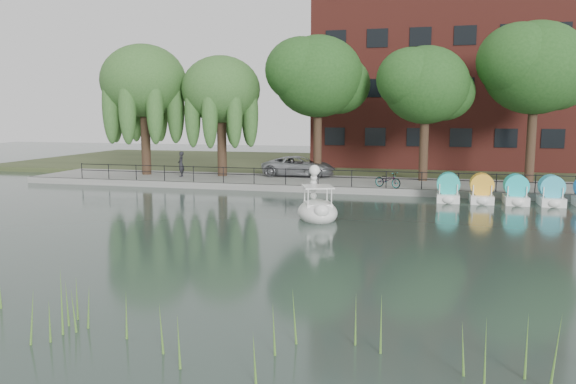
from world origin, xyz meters
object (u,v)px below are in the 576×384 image
at_px(minivan, 299,165).
at_px(swan_boat, 317,208).
at_px(bicycle, 388,179).
at_px(pedestrian, 181,162).

bearing_deg(minivan, swan_boat, -162.99).
bearing_deg(bicycle, swan_boat, -167.10).
bearing_deg(minivan, bicycle, -124.55).
xyz_separation_m(minivan, swan_boat, (3.88, -12.98, -0.68)).
distance_m(bicycle, pedestrian, 14.23).
relative_size(bicycle, pedestrian, 0.87).
bearing_deg(pedestrian, swan_boat, 31.30).
distance_m(minivan, pedestrian, 8.02).
xyz_separation_m(minivan, bicycle, (6.34, -4.43, -0.29)).
relative_size(pedestrian, swan_boat, 0.62).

